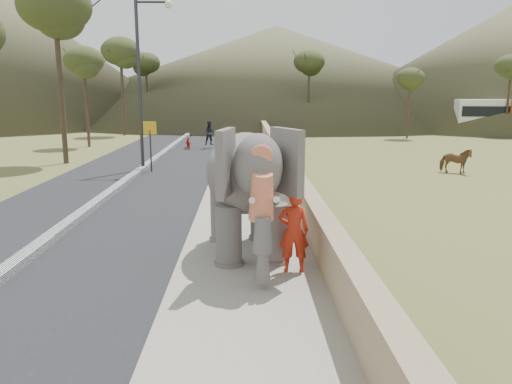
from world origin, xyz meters
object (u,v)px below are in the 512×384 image
cow (455,161)px  motorcyclist (197,138)px  lamppost (145,68)px  elephant_and_man (247,190)px

cow → motorcyclist: (-13.06, 10.68, 0.13)m
cow → motorcyclist: 16.88m
lamppost → elephant_and_man: 14.32m
lamppost → motorcyclist: 10.43m
cow → elephant_and_man: elephant_and_man is taller
lamppost → cow: (14.51, -1.22, -4.28)m
cow → elephant_and_man: size_ratio=0.34×
lamppost → elephant_and_man: bearing=-70.2°
elephant_and_man → motorcyclist: bearing=98.2°
cow → elephant_and_man: 15.44m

